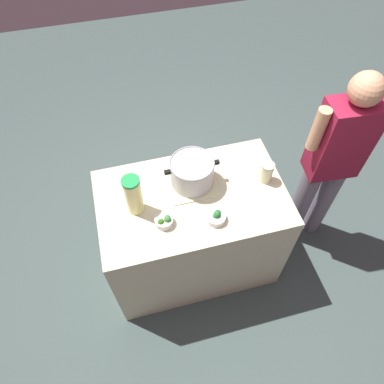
{
  "coord_description": "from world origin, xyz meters",
  "views": [
    {
      "loc": [
        -0.33,
        -1.27,
        2.76
      ],
      "look_at": [
        0.0,
        0.0,
        0.95
      ],
      "focal_mm": 33.61,
      "sensor_mm": 36.0,
      "label": 1
    }
  ],
  "objects_px": {
    "broccoli_bowl_front": "(164,221)",
    "person_cook": "(331,163)",
    "mason_jar": "(266,172)",
    "lemonade_pitcher": "(133,195)",
    "cooking_pot": "(192,172)",
    "broccoli_bowl_center": "(216,217)"
  },
  "relations": [
    {
      "from": "mason_jar",
      "to": "broccoli_bowl_center",
      "type": "relative_size",
      "value": 1.23
    },
    {
      "from": "person_cook",
      "to": "broccoli_bowl_center",
      "type": "bearing_deg",
      "value": -165.09
    },
    {
      "from": "mason_jar",
      "to": "person_cook",
      "type": "xyz_separation_m",
      "value": [
        0.5,
        0.02,
        -0.08
      ]
    },
    {
      "from": "broccoli_bowl_center",
      "to": "person_cook",
      "type": "bearing_deg",
      "value": 14.91
    },
    {
      "from": "mason_jar",
      "to": "broccoli_bowl_front",
      "type": "xyz_separation_m",
      "value": [
        -0.71,
        -0.16,
        -0.04
      ]
    },
    {
      "from": "cooking_pot",
      "to": "person_cook",
      "type": "bearing_deg",
      "value": -4.48
    },
    {
      "from": "broccoli_bowl_front",
      "to": "broccoli_bowl_center",
      "type": "bearing_deg",
      "value": -9.18
    },
    {
      "from": "lemonade_pitcher",
      "to": "person_cook",
      "type": "xyz_separation_m",
      "value": [
        1.35,
        0.04,
        -0.15
      ]
    },
    {
      "from": "mason_jar",
      "to": "broccoli_bowl_center",
      "type": "height_order",
      "value": "mason_jar"
    },
    {
      "from": "mason_jar",
      "to": "broccoli_bowl_center",
      "type": "bearing_deg",
      "value": -151.72
    },
    {
      "from": "cooking_pot",
      "to": "mason_jar",
      "type": "xyz_separation_m",
      "value": [
        0.47,
        -0.1,
        -0.03
      ]
    },
    {
      "from": "cooking_pot",
      "to": "broccoli_bowl_front",
      "type": "bearing_deg",
      "value": -132.22
    },
    {
      "from": "cooking_pot",
      "to": "mason_jar",
      "type": "bearing_deg",
      "value": -12.01
    },
    {
      "from": "mason_jar",
      "to": "person_cook",
      "type": "distance_m",
      "value": 0.5
    },
    {
      "from": "mason_jar",
      "to": "broccoli_bowl_front",
      "type": "height_order",
      "value": "mason_jar"
    },
    {
      "from": "broccoli_bowl_center",
      "to": "person_cook",
      "type": "distance_m",
      "value": 0.93
    },
    {
      "from": "cooking_pot",
      "to": "broccoli_bowl_front",
      "type": "relative_size",
      "value": 3.15
    },
    {
      "from": "broccoli_bowl_front",
      "to": "person_cook",
      "type": "height_order",
      "value": "person_cook"
    },
    {
      "from": "cooking_pot",
      "to": "broccoli_bowl_front",
      "type": "height_order",
      "value": "cooking_pot"
    },
    {
      "from": "broccoli_bowl_center",
      "to": "person_cook",
      "type": "relative_size",
      "value": 0.07
    },
    {
      "from": "broccoli_bowl_front",
      "to": "person_cook",
      "type": "relative_size",
      "value": 0.07
    },
    {
      "from": "lemonade_pitcher",
      "to": "person_cook",
      "type": "relative_size",
      "value": 0.18
    }
  ]
}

